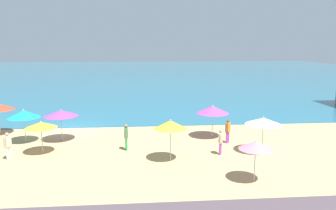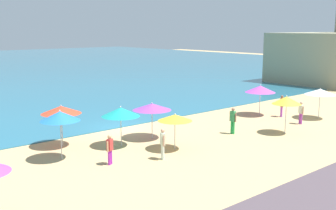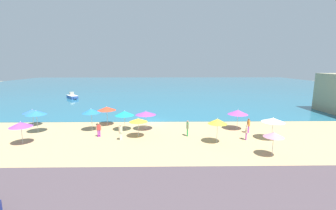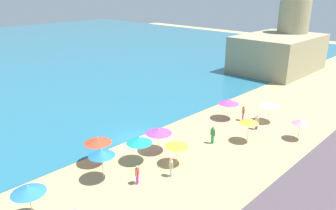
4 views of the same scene
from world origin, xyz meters
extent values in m
plane|color=tan|center=(0.00, 0.00, 0.00)|extent=(160.00, 160.00, 0.00)
cylinder|color=#B2B2B7|center=(-5.30, -1.60, 1.03)|extent=(0.05, 0.05, 2.05)
cone|color=#EC4025|center=(-5.30, -1.60, 2.23)|extent=(2.38, 2.38, 0.46)
sphere|color=silver|center=(-5.30, -1.60, 2.49)|extent=(0.08, 0.08, 0.08)
cylinder|color=#B2B2B7|center=(-2.62, -3.89, 0.94)|extent=(0.05, 0.05, 1.88)
cone|color=teal|center=(-2.62, -3.89, 2.10)|extent=(2.29, 2.29, 0.54)
sphere|color=silver|center=(-2.62, -3.89, 2.40)|extent=(0.08, 0.08, 0.08)
cylinder|color=#B2B2B7|center=(13.59, -7.56, 0.98)|extent=(0.05, 0.05, 1.95)
cone|color=silver|center=(13.59, -7.56, 2.12)|extent=(2.35, 2.35, 0.44)
sphere|color=silver|center=(13.59, -7.56, 2.37)|extent=(0.08, 0.08, 0.08)
cylinder|color=#B2B2B7|center=(-0.66, -6.53, 0.88)|extent=(0.05, 0.05, 1.77)
cone|color=yellow|center=(-0.66, -6.53, 1.90)|extent=(2.01, 2.01, 0.37)
sphere|color=silver|center=(-0.66, -6.53, 2.12)|extent=(0.08, 0.08, 0.08)
cylinder|color=#B2B2B7|center=(7.49, -8.57, 1.03)|extent=(0.05, 0.05, 2.06)
cone|color=gold|center=(7.49, -8.57, 2.26)|extent=(1.93, 1.93, 0.51)
sphere|color=silver|center=(7.49, -8.57, 2.55)|extent=(0.08, 0.08, 0.08)
cylinder|color=#B2B2B7|center=(-0.07, -3.68, 0.95)|extent=(0.05, 0.05, 1.90)
cone|color=purple|center=(-0.07, -3.68, 2.07)|extent=(2.48, 2.48, 0.43)
sphere|color=silver|center=(-0.07, -3.68, 2.31)|extent=(0.08, 0.08, 0.08)
cylinder|color=#B2B2B7|center=(-6.54, -3.95, 1.10)|extent=(0.05, 0.05, 2.19)
cone|color=blue|center=(-6.54, -3.95, 2.40)|extent=(2.13, 2.13, 0.52)
sphere|color=silver|center=(-6.54, -3.95, 2.69)|extent=(0.08, 0.08, 0.08)
cylinder|color=#B2B2B7|center=(11.12, -3.73, 0.96)|extent=(0.05, 0.05, 1.93)
cone|color=purple|center=(11.12, -3.73, 2.15)|extent=(2.44, 2.44, 0.55)
sphere|color=silver|center=(11.12, -3.73, 2.46)|extent=(0.08, 0.08, 0.08)
cylinder|color=purple|center=(11.84, -5.35, 0.42)|extent=(0.14, 0.14, 0.84)
cylinder|color=purple|center=(11.97, -5.23, 0.42)|extent=(0.14, 0.14, 0.84)
cube|color=orange|center=(11.90, -5.29, 1.17)|extent=(0.41, 0.41, 0.66)
sphere|color=brown|center=(11.90, -5.29, 1.63)|extent=(0.22, 0.22, 0.22)
cylinder|color=brown|center=(11.73, -5.45, 1.12)|extent=(0.09, 0.09, 0.60)
cylinder|color=brown|center=(12.08, -5.12, 1.12)|extent=(0.09, 0.09, 0.60)
cylinder|color=purple|center=(-4.97, -6.32, 0.38)|extent=(0.14, 0.14, 0.76)
cylinder|color=purple|center=(-5.12, -6.41, 0.38)|extent=(0.14, 0.14, 0.76)
cube|color=#BF3836|center=(-5.04, -6.37, 1.06)|extent=(0.42, 0.37, 0.60)
sphere|color=tan|center=(-5.04, -6.37, 1.49)|extent=(0.22, 0.22, 0.22)
cylinder|color=tan|center=(-4.83, -6.25, 1.01)|extent=(0.09, 0.09, 0.54)
cylinder|color=tan|center=(-5.26, -6.48, 1.01)|extent=(0.09, 0.09, 0.54)
cylinder|color=silver|center=(-2.38, -7.43, 0.41)|extent=(0.14, 0.14, 0.82)
cylinder|color=silver|center=(-2.46, -7.59, 0.41)|extent=(0.14, 0.14, 0.82)
cube|color=beige|center=(-2.42, -7.51, 1.14)|extent=(0.36, 0.42, 0.65)
sphere|color=tan|center=(-2.42, -7.51, 1.60)|extent=(0.22, 0.22, 0.22)
cylinder|color=tan|center=(-2.31, -7.30, 1.09)|extent=(0.09, 0.09, 0.58)
cylinder|color=tan|center=(-2.53, -7.72, 1.09)|extent=(0.09, 0.09, 0.58)
cylinder|color=purple|center=(10.76, -7.78, 0.40)|extent=(0.14, 0.14, 0.80)
cylinder|color=purple|center=(10.83, -7.61, 0.40)|extent=(0.14, 0.14, 0.80)
cube|color=beige|center=(10.79, -7.70, 1.12)|extent=(0.34, 0.42, 0.63)
sphere|color=tan|center=(10.79, -7.70, 1.57)|extent=(0.22, 0.22, 0.22)
cylinder|color=tan|center=(10.70, -7.92, 1.07)|extent=(0.09, 0.09, 0.57)
cylinder|color=tan|center=(10.88, -7.47, 1.07)|extent=(0.09, 0.09, 0.57)
cylinder|color=green|center=(4.73, -6.23, 0.43)|extent=(0.14, 0.14, 0.86)
cylinder|color=green|center=(4.73, -6.41, 0.43)|extent=(0.14, 0.14, 0.86)
cube|color=#2F874E|center=(4.73, -6.32, 1.21)|extent=(0.23, 0.36, 0.68)
sphere|color=#996E57|center=(4.73, -6.32, 1.68)|extent=(0.22, 0.22, 0.22)
cylinder|color=#996E57|center=(4.73, -6.08, 1.16)|extent=(0.09, 0.09, 0.62)
cylinder|color=#996E57|center=(4.73, -6.56, 1.16)|extent=(0.09, 0.09, 0.62)
camera|label=1|loc=(5.77, -27.50, 6.96)|focal=35.00mm
camera|label=2|loc=(-16.55, -24.17, 7.00)|focal=45.00mm
camera|label=3|loc=(2.17, -30.25, 7.83)|focal=24.00mm
camera|label=4|loc=(-19.20, -23.47, 14.60)|focal=35.00mm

